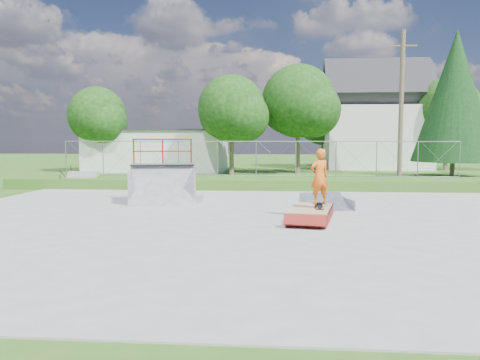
{
  "coord_description": "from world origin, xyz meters",
  "views": [
    {
      "loc": [
        1.1,
        -13.21,
        2.41
      ],
      "look_at": [
        -0.1,
        1.59,
        1.1
      ],
      "focal_mm": 35.0,
      "sensor_mm": 36.0,
      "label": 1
    }
  ],
  "objects_px": {
    "flat_bank_ramp": "(327,203)",
    "skater": "(319,179)",
    "quarter_pipe": "(162,171)",
    "grind_box": "(312,213)"
  },
  "relations": [
    {
      "from": "flat_bank_ramp",
      "to": "skater",
      "type": "relative_size",
      "value": 0.97
    },
    {
      "from": "flat_bank_ramp",
      "to": "skater",
      "type": "distance_m",
      "value": 2.33
    },
    {
      "from": "quarter_pipe",
      "to": "skater",
      "type": "distance_m",
      "value": 6.32
    },
    {
      "from": "grind_box",
      "to": "skater",
      "type": "height_order",
      "value": "skater"
    },
    {
      "from": "grind_box",
      "to": "quarter_pipe",
      "type": "bearing_deg",
      "value": 160.65
    },
    {
      "from": "grind_box",
      "to": "quarter_pipe",
      "type": "xyz_separation_m",
      "value": [
        -5.33,
        3.04,
        1.03
      ]
    },
    {
      "from": "skater",
      "to": "flat_bank_ramp",
      "type": "bearing_deg",
      "value": -127.98
    },
    {
      "from": "flat_bank_ramp",
      "to": "grind_box",
      "type": "bearing_deg",
      "value": -122.14
    },
    {
      "from": "grind_box",
      "to": "skater",
      "type": "relative_size",
      "value": 1.49
    },
    {
      "from": "grind_box",
      "to": "quarter_pipe",
      "type": "height_order",
      "value": "quarter_pipe"
    }
  ]
}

